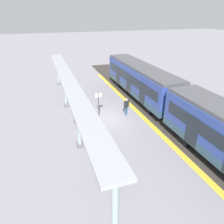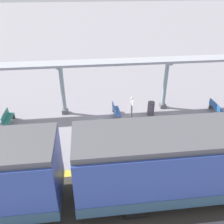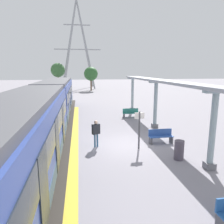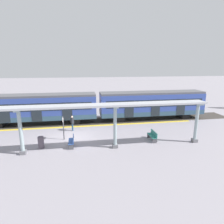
# 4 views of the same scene
# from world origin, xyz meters

# --- Properties ---
(ground_plane) EXTENTS (176.00, 176.00, 0.00)m
(ground_plane) POSITION_xyz_m (0.00, 0.00, 0.00)
(ground_plane) COLOR gray
(tactile_edge_strip) EXTENTS (0.46, 28.19, 0.01)m
(tactile_edge_strip) POSITION_xyz_m (-3.20, 0.00, 0.00)
(tactile_edge_strip) COLOR gold
(tactile_edge_strip) RESTS_ON ground
(trackbed) EXTENTS (3.20, 40.19, 0.01)m
(trackbed) POSITION_xyz_m (-5.03, 0.00, 0.00)
(trackbed) COLOR #38332D
(trackbed) RESTS_ON ground
(canopy_pillar_second) EXTENTS (1.10, 0.44, 3.60)m
(canopy_pillar_second) POSITION_xyz_m (2.98, -3.61, 1.83)
(canopy_pillar_second) COLOR slate
(canopy_pillar_second) RESTS_ON ground
(canopy_pillar_third) EXTENTS (1.10, 0.44, 3.60)m
(canopy_pillar_third) POSITION_xyz_m (2.98, 3.66, 1.83)
(canopy_pillar_third) COLOR slate
(canopy_pillar_third) RESTS_ON ground
(canopy_beam) EXTENTS (1.20, 22.49, 0.16)m
(canopy_beam) POSITION_xyz_m (2.98, 0.08, 3.68)
(canopy_beam) COLOR #A8AAB2
(canopy_beam) RESTS_ON canopy_pillar_nearest
(bench_near_end) EXTENTS (1.50, 0.45, 0.86)m
(bench_near_end) POSITION_xyz_m (1.94, 7.37, 0.44)
(bench_near_end) COLOR #2D7E70
(bench_near_end) RESTS_ON ground
(bench_mid_platform) EXTENTS (1.51, 0.47, 0.86)m
(bench_mid_platform) POSITION_xyz_m (2.07, 0.10, 0.44)
(bench_mid_platform) COLOR #2E529A
(bench_mid_platform) RESTS_ON ground
(bench_far_end) EXTENTS (1.50, 0.46, 0.86)m
(bench_far_end) POSITION_xyz_m (1.69, -7.12, 0.44)
(bench_far_end) COLOR #235699
(bench_far_end) RESTS_ON ground
(trash_bin) EXTENTS (0.48, 0.48, 0.99)m
(trash_bin) POSITION_xyz_m (2.05, -2.43, 0.50)
(trash_bin) COLOR #504752
(trash_bin) RESTS_ON ground
(platform_info_sign) EXTENTS (0.56, 0.10, 2.20)m
(platform_info_sign) POSITION_xyz_m (0.46, -0.70, 1.33)
(platform_info_sign) COLOR #4C4C51
(platform_info_sign) RESTS_ON ground
(passenger_waiting_near_edge) EXTENTS (0.51, 0.37, 1.60)m
(passenger_waiting_near_edge) POSITION_xyz_m (-1.92, -0.00, 1.00)
(passenger_waiting_near_edge) COLOR #2E577B
(passenger_waiting_near_edge) RESTS_ON ground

